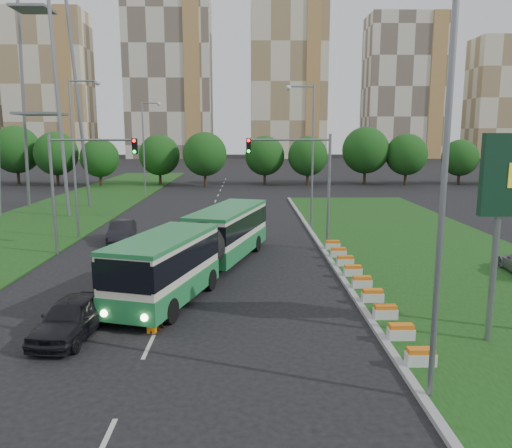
{
  "coord_description": "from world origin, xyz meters",
  "views": [
    {
      "loc": [
        0.73,
        -23.9,
        7.95
      ],
      "look_at": [
        1.32,
        5.84,
        2.6
      ],
      "focal_mm": 35.0,
      "sensor_mm": 36.0,
      "label": 1
    }
  ],
  "objects_px": {
    "traffic_mast_left": "(77,175)",
    "car_left_near": "(72,317)",
    "shopping_trolley": "(152,326)",
    "pedestrian": "(160,309)",
    "traffic_mast_median": "(306,173)",
    "car_left_far": "(122,232)",
    "articulated_bus": "(200,245)"
  },
  "relations": [
    {
      "from": "traffic_mast_median",
      "to": "shopping_trolley",
      "type": "distance_m",
      "value": 17.39
    },
    {
      "from": "car_left_near",
      "to": "shopping_trolley",
      "type": "bearing_deg",
      "value": 11.88
    },
    {
      "from": "articulated_bus",
      "to": "car_left_near",
      "type": "height_order",
      "value": "articulated_bus"
    },
    {
      "from": "traffic_mast_median",
      "to": "pedestrian",
      "type": "height_order",
      "value": "traffic_mast_median"
    },
    {
      "from": "traffic_mast_left",
      "to": "articulated_bus",
      "type": "xyz_separation_m",
      "value": [
        8.49,
        -5.32,
        -3.58
      ]
    },
    {
      "from": "traffic_mast_median",
      "to": "traffic_mast_left",
      "type": "bearing_deg",
      "value": -176.23
    },
    {
      "from": "articulated_bus",
      "to": "car_left_near",
      "type": "xyz_separation_m",
      "value": [
        -4.34,
        -8.61,
        -0.97
      ]
    },
    {
      "from": "traffic_mast_median",
      "to": "shopping_trolley",
      "type": "bearing_deg",
      "value": -118.35
    },
    {
      "from": "traffic_mast_left",
      "to": "car_left_far",
      "type": "distance_m",
      "value": 6.32
    },
    {
      "from": "articulated_bus",
      "to": "car_left_far",
      "type": "bearing_deg",
      "value": 142.47
    },
    {
      "from": "articulated_bus",
      "to": "shopping_trolley",
      "type": "distance_m",
      "value": 8.54
    },
    {
      "from": "car_left_near",
      "to": "traffic_mast_median",
      "type": "bearing_deg",
      "value": 60.18
    },
    {
      "from": "car_left_far",
      "to": "pedestrian",
      "type": "xyz_separation_m",
      "value": [
        5.79,
        -17.25,
        0.11
      ]
    },
    {
      "from": "traffic_mast_median",
      "to": "car_left_near",
      "type": "height_order",
      "value": "traffic_mast_median"
    },
    {
      "from": "shopping_trolley",
      "to": "articulated_bus",
      "type": "bearing_deg",
      "value": 88.72
    },
    {
      "from": "articulated_bus",
      "to": "car_left_far",
      "type": "distance_m",
      "value": 11.53
    },
    {
      "from": "traffic_mast_median",
      "to": "articulated_bus",
      "type": "height_order",
      "value": "traffic_mast_median"
    },
    {
      "from": "pedestrian",
      "to": "shopping_trolley",
      "type": "bearing_deg",
      "value": 160.4
    },
    {
      "from": "car_left_near",
      "to": "car_left_far",
      "type": "distance_m",
      "value": 18.08
    },
    {
      "from": "shopping_trolley",
      "to": "traffic_mast_left",
      "type": "bearing_deg",
      "value": 125.2
    },
    {
      "from": "traffic_mast_median",
      "to": "traffic_mast_left",
      "type": "relative_size",
      "value": 1.0
    },
    {
      "from": "traffic_mast_left",
      "to": "car_left_far",
      "type": "xyz_separation_m",
      "value": [
        1.77,
        3.99,
        -4.57
      ]
    },
    {
      "from": "traffic_mast_left",
      "to": "car_left_near",
      "type": "xyz_separation_m",
      "value": [
        4.16,
        -13.93,
        -4.55
      ]
    },
    {
      "from": "car_left_far",
      "to": "car_left_near",
      "type": "bearing_deg",
      "value": -88.27
    },
    {
      "from": "pedestrian",
      "to": "articulated_bus",
      "type": "bearing_deg",
      "value": 12.13
    },
    {
      "from": "traffic_mast_left",
      "to": "articulated_bus",
      "type": "distance_m",
      "value": 10.64
    },
    {
      "from": "traffic_mast_median",
      "to": "articulated_bus",
      "type": "xyz_separation_m",
      "value": [
        -6.66,
        -6.32,
        -3.58
      ]
    },
    {
      "from": "car_left_near",
      "to": "car_left_far",
      "type": "bearing_deg",
      "value": 104.16
    },
    {
      "from": "traffic_mast_left",
      "to": "car_left_near",
      "type": "height_order",
      "value": "traffic_mast_left"
    },
    {
      "from": "traffic_mast_median",
      "to": "traffic_mast_left",
      "type": "distance_m",
      "value": 15.19
    },
    {
      "from": "shopping_trolley",
      "to": "pedestrian",
      "type": "bearing_deg",
      "value": 58.71
    },
    {
      "from": "traffic_mast_left",
      "to": "pedestrian",
      "type": "distance_m",
      "value": 15.91
    }
  ]
}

